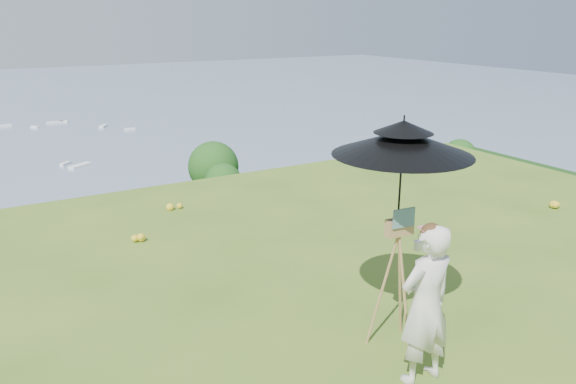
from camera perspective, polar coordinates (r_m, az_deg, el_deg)
ground at (r=6.12m, az=16.09°, el=-14.84°), size 14.00×14.00×0.00m
shoreline_tier at (r=87.80m, az=-24.64°, el=-10.79°), size 170.00×28.00×8.00m
slope_trees at (r=42.73m, az=-22.15°, el=-9.14°), size 110.00×50.00×6.00m
harbor_town at (r=85.09m, az=-25.19°, el=-6.91°), size 110.00×22.00×5.00m
wildflowers at (r=6.23m, az=14.46°, el=-13.40°), size 10.00×10.50×0.12m
painter at (r=5.19m, az=13.81°, el=-11.09°), size 0.56×0.37×1.53m
field_easel at (r=5.68m, az=10.93°, el=-8.53°), size 0.61×0.61×1.48m
sun_umbrella at (r=5.34m, az=11.38°, el=1.69°), size 1.43×1.43×1.13m
painter_cap at (r=4.89m, az=14.42°, el=-3.63°), size 0.19×0.23×0.10m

